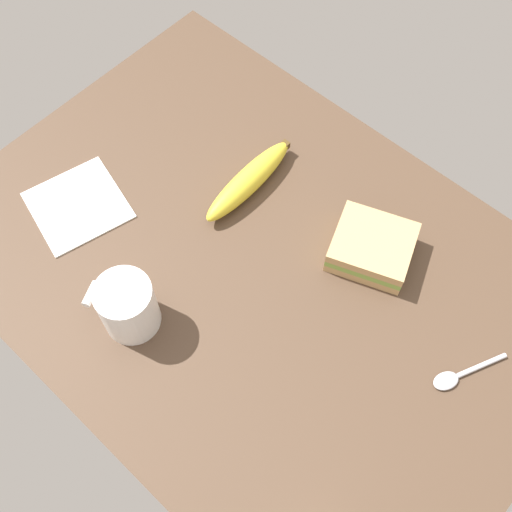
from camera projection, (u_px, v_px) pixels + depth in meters
tabletop at (256, 269)px, 93.42cm from camera, size 90.00×64.00×2.00cm
coffee_mug_black at (127, 306)px, 84.39cm from camera, size 9.99×7.92×9.07cm
sandwich_main at (372, 247)px, 91.49cm from camera, size 14.09×13.45×4.40cm
banana at (249, 180)px, 97.45cm from camera, size 4.51×19.06×3.83cm
spoon at (458, 375)px, 84.24cm from camera, size 6.12×10.72×0.80cm
paper_napkin at (78, 205)px, 97.38cm from camera, size 16.45×16.45×0.30cm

